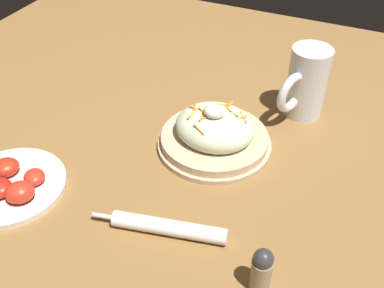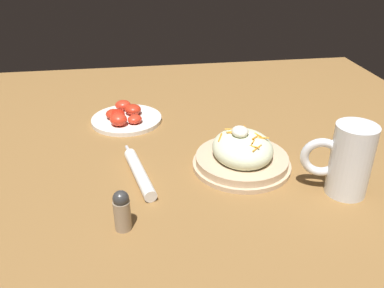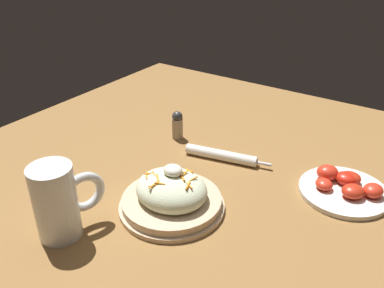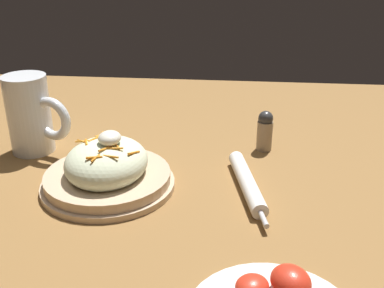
{
  "view_description": "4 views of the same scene",
  "coord_description": "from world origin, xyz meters",
  "px_view_note": "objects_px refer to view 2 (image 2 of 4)",
  "views": [
    {
      "loc": [
        0.31,
        -0.57,
        0.57
      ],
      "look_at": [
        0.07,
        -0.04,
        0.09
      ],
      "focal_mm": 42.47,
      "sensor_mm": 36.0,
      "label": 1
    },
    {
      "loc": [
        0.83,
        -0.16,
        0.48
      ],
      "look_at": [
        0.07,
        -0.05,
        0.07
      ],
      "focal_mm": 37.91,
      "sensor_mm": 36.0,
      "label": 2
    },
    {
      "loc": [
        -0.34,
        0.6,
        0.52
      ],
      "look_at": [
        0.11,
        -0.06,
        0.08
      ],
      "focal_mm": 37.79,
      "sensor_mm": 36.0,
      "label": 3
    },
    {
      "loc": [
        -0.58,
        -0.14,
        0.38
      ],
      "look_at": [
        0.07,
        -0.08,
        0.08
      ],
      "focal_mm": 42.95,
      "sensor_mm": 36.0,
      "label": 4
    }
  ],
  "objects_px": {
    "salad_plate": "(242,154)",
    "beer_mug": "(348,164)",
    "napkin_roll": "(139,173)",
    "tomato_plate": "(125,117)",
    "salt_shaker": "(122,210)"
  },
  "relations": [
    {
      "from": "napkin_roll",
      "to": "tomato_plate",
      "type": "distance_m",
      "value": 0.3
    },
    {
      "from": "beer_mug",
      "to": "napkin_roll",
      "type": "xyz_separation_m",
      "value": [
        -0.11,
        -0.41,
        -0.05
      ]
    },
    {
      "from": "beer_mug",
      "to": "salt_shaker",
      "type": "bearing_deg",
      "value": -83.74
    },
    {
      "from": "salad_plate",
      "to": "salt_shaker",
      "type": "relative_size",
      "value": 2.77
    },
    {
      "from": "salt_shaker",
      "to": "napkin_roll",
      "type": "bearing_deg",
      "value": 167.88
    },
    {
      "from": "salad_plate",
      "to": "tomato_plate",
      "type": "xyz_separation_m",
      "value": [
        -0.28,
        -0.26,
        -0.02
      ]
    },
    {
      "from": "beer_mug",
      "to": "napkin_roll",
      "type": "relative_size",
      "value": 0.69
    },
    {
      "from": "tomato_plate",
      "to": "salt_shaker",
      "type": "height_order",
      "value": "salt_shaker"
    },
    {
      "from": "salad_plate",
      "to": "tomato_plate",
      "type": "distance_m",
      "value": 0.38
    },
    {
      "from": "napkin_roll",
      "to": "tomato_plate",
      "type": "xyz_separation_m",
      "value": [
        -0.3,
        -0.03,
        0.0
      ]
    },
    {
      "from": "napkin_roll",
      "to": "tomato_plate",
      "type": "bearing_deg",
      "value": -174.52
    },
    {
      "from": "salad_plate",
      "to": "beer_mug",
      "type": "xyz_separation_m",
      "value": [
        0.13,
        0.18,
        0.03
      ]
    },
    {
      "from": "salad_plate",
      "to": "napkin_roll",
      "type": "relative_size",
      "value": 1.01
    },
    {
      "from": "salad_plate",
      "to": "beer_mug",
      "type": "height_order",
      "value": "beer_mug"
    },
    {
      "from": "salad_plate",
      "to": "salt_shaker",
      "type": "height_order",
      "value": "salad_plate"
    }
  ]
}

